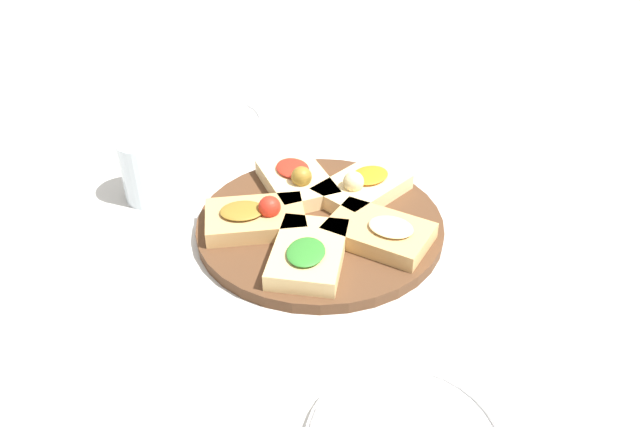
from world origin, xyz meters
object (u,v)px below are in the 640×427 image
(napkin_stack, at_px, (354,123))
(water_glass, at_px, (148,169))
(serving_board, at_px, (320,225))
(plate_right, at_px, (204,124))

(napkin_stack, bearing_deg, water_glass, 116.24)
(serving_board, distance_m, plate_right, 0.38)
(plate_right, height_order, napkin_stack, plate_right)
(plate_right, distance_m, napkin_stack, 0.28)
(serving_board, bearing_deg, napkin_stack, -22.00)
(serving_board, height_order, water_glass, water_glass)
(serving_board, bearing_deg, plate_right, 22.67)
(water_glass, xyz_separation_m, napkin_stack, (0.18, -0.36, -0.05))
(water_glass, height_order, napkin_stack, water_glass)
(plate_right, xyz_separation_m, napkin_stack, (-0.04, -0.27, -0.01))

